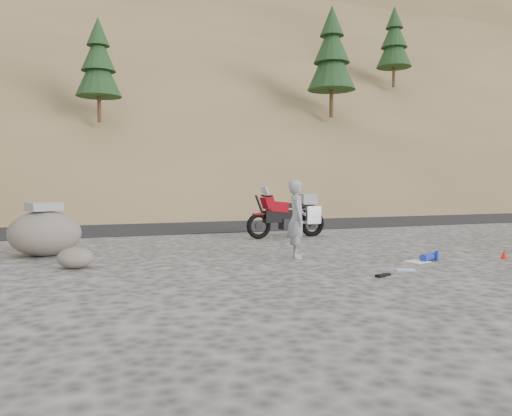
{
  "coord_description": "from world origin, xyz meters",
  "views": [
    {
      "loc": [
        -4.87,
        -9.21,
        1.6
      ],
      "look_at": [
        -1.16,
        1.28,
        1.0
      ],
      "focal_mm": 35.0,
      "sensor_mm": 36.0,
      "label": 1
    }
  ],
  "objects": [
    {
      "name": "ground",
      "position": [
        0.0,
        0.0,
        0.0
      ],
      "size": [
        140.0,
        140.0,
        0.0
      ],
      "primitive_type": "plane",
      "color": "#3C3937",
      "rests_on": "ground"
    },
    {
      "name": "road",
      "position": [
        0.0,
        9.0,
        0.0
      ],
      "size": [
        120.0,
        7.0,
        0.05
      ],
      "primitive_type": "cube",
      "color": "black",
      "rests_on": "ground"
    },
    {
      "name": "hillside",
      "position": [
        -0.05,
        40.88,
        11.08
      ],
      "size": [
        120.0,
        73.0,
        46.72
      ],
      "color": "brown",
      "rests_on": "ground"
    },
    {
      "name": "motorcycle",
      "position": [
        0.74,
        3.77,
        0.63
      ],
      "size": [
        2.47,
        0.84,
        1.47
      ],
      "rotation": [
        0.0,
        0.0,
        0.09
      ],
      "color": "black",
      "rests_on": "ground"
    },
    {
      "name": "man",
      "position": [
        -0.63,
        0.24,
        0.0
      ],
      "size": [
        0.55,
        0.68,
        1.63
      ],
      "primitive_type": "imported",
      "rotation": [
        0.0,
        0.0,
        1.27
      ],
      "color": "gray",
      "rests_on": "ground"
    },
    {
      "name": "boulder",
      "position": [
        -5.6,
        2.29,
        0.5
      ],
      "size": [
        1.76,
        1.6,
        1.15
      ],
      "rotation": [
        0.0,
        0.0,
        0.25
      ],
      "color": "#57534B",
      "rests_on": "ground"
    },
    {
      "name": "small_rock",
      "position": [
        -4.97,
        0.46,
        0.2
      ],
      "size": [
        0.67,
        0.61,
        0.39
      ],
      "rotation": [
        0.0,
        0.0,
        0.03
      ],
      "color": "#57534B",
      "rests_on": "ground"
    },
    {
      "name": "gear_white_cloth",
      "position": [
        1.41,
        -1.03,
        0.01
      ],
      "size": [
        0.51,
        0.48,
        0.01
      ],
      "primitive_type": "cube",
      "rotation": [
        0.0,
        0.0,
        0.31
      ],
      "color": "white",
      "rests_on": "ground"
    },
    {
      "name": "gear_blue_mat",
      "position": [
        1.68,
        -1.01,
        0.08
      ],
      "size": [
        0.42,
        0.3,
        0.16
      ],
      "primitive_type": "cylinder",
      "rotation": [
        0.0,
        1.57,
        0.4
      ],
      "color": "#1A2C9D",
      "rests_on": "ground"
    },
    {
      "name": "gear_bottle",
      "position": [
        1.89,
        -1.03,
        0.1
      ],
      "size": [
        0.09,
        0.09,
        0.2
      ],
      "primitive_type": "cylinder",
      "rotation": [
        0.0,
        0.0,
        0.21
      ],
      "color": "#1A2C9D",
      "rests_on": "ground"
    },
    {
      "name": "gear_funnel",
      "position": [
        3.36,
        -1.3,
        0.1
      ],
      "size": [
        0.16,
        0.16,
        0.2
      ],
      "primitive_type": "cone",
      "rotation": [
        0.0,
        0.0,
        -0.04
      ],
      "color": "red",
      "rests_on": "ground"
    },
    {
      "name": "gear_glove_a",
      "position": [
        -0.16,
        -2.13,
        0.02
      ],
      "size": [
        0.18,
        0.16,
        0.04
      ],
      "primitive_type": "cube",
      "rotation": [
        0.0,
        0.0,
        0.32
      ],
      "color": "black",
      "rests_on": "ground"
    },
    {
      "name": "gear_glove_b",
      "position": [
        0.01,
        -2.06,
        0.02
      ],
      "size": [
        0.13,
        0.11,
        0.04
      ],
      "primitive_type": "cube",
      "rotation": [
        0.0,
        0.0,
        0.16
      ],
      "color": "black",
      "rests_on": "ground"
    },
    {
      "name": "gear_blue_cloth",
      "position": [
        0.64,
        -1.72,
        0.01
      ],
      "size": [
        0.4,
        0.35,
        0.01
      ],
      "primitive_type": "cube",
      "rotation": [
        0.0,
        0.0,
        -0.4
      ],
      "color": "#98BBEC",
      "rests_on": "ground"
    }
  ]
}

